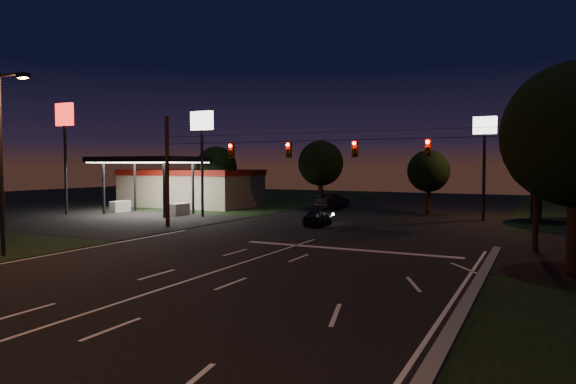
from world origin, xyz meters
The scene contains 19 objects.
ground centered at (0.00, 0.00, 0.00)m, with size 140.00×140.00×0.00m, color black.
cross_street_left centered at (-20.00, 16.00, 0.00)m, with size 20.00×16.00×0.02m, color black.
center_line centered at (0.00, -6.00, 0.01)m, with size 0.14×40.00×0.01m, color silver.
stop_bar centered at (3.00, 11.50, 0.01)m, with size 12.00×0.50×0.01m, color silver.
utility_pole_right centered at (12.00, 15.00, 0.00)m, with size 0.30×0.30×9.00m, color black.
utility_pole_left centered at (-12.00, 15.00, 0.00)m, with size 0.28×0.28×8.00m, color black.
signal_span centered at (0.00, 14.96, 5.50)m, with size 24.00×0.40×1.56m.
gas_station centered at (-21.86, 30.39, 2.38)m, with size 14.20×16.10×5.25m.
pole_sign_left_near centered at (-14.00, 22.00, 6.98)m, with size 2.20×0.30×9.10m.
pole_sign_left_far centered at (-26.00, 18.00, 7.61)m, with size 2.00×0.30×10.00m.
pole_sign_right centered at (8.00, 30.00, 6.24)m, with size 1.80×0.30×8.40m.
street_light_left centered at (-11.24, 2.00, 5.24)m, with size 2.20×0.35×9.00m.
street_light_right_far centered at (11.24, 32.00, 5.24)m, with size 2.20×0.35×9.00m.
tree_far_a centered at (-17.98, 30.12, 4.26)m, with size 4.20×4.20×6.42m.
tree_far_b centered at (-7.98, 34.13, 4.61)m, with size 4.60×4.60×6.98m.
tree_far_c centered at (3.02, 33.10, 3.90)m, with size 3.80×3.80×5.86m.
tree_far_d centered at (12.02, 31.13, 4.83)m, with size 4.80×4.80×7.30m.
car_oncoming_a centered at (-2.56, 20.54, 0.61)m, with size 1.43×3.57×1.21m, color black.
car_oncoming_b centered at (-7.32, 35.54, 0.76)m, with size 1.60×4.60×1.51m, color black.
Camera 1 is at (12.28, -14.22, 4.49)m, focal length 32.00 mm.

